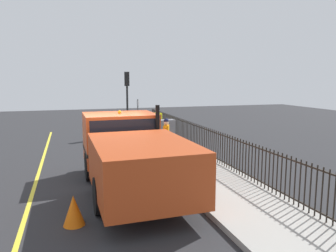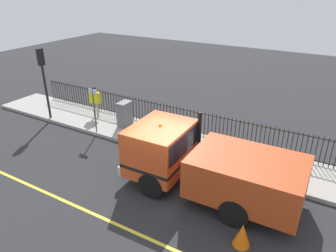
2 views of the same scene
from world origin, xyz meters
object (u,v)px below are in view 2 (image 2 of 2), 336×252
(work_truck, at_px, (200,161))
(pedestrian_distant, at_px, (95,99))
(traffic_light_near, at_px, (43,70))
(utility_cabinet, at_px, (125,114))
(street_sign, at_px, (94,105))
(worker_standing, at_px, (160,124))
(traffic_cone, at_px, (242,235))

(work_truck, height_order, pedestrian_distant, work_truck)
(traffic_light_near, relative_size, utility_cabinet, 2.94)
(traffic_light_near, height_order, utility_cabinet, traffic_light_near)
(work_truck, xyz_separation_m, street_sign, (1.63, 6.34, 0.32))
(work_truck, relative_size, utility_cabinet, 4.95)
(utility_cabinet, bearing_deg, pedestrian_distant, 87.06)
(pedestrian_distant, height_order, utility_cabinet, pedestrian_distant)
(worker_standing, relative_size, pedestrian_distant, 0.98)
(traffic_light_near, distance_m, street_sign, 3.58)
(work_truck, xyz_separation_m, pedestrian_distant, (3.04, 7.61, -0.06))
(traffic_cone, bearing_deg, pedestrian_distant, 63.94)
(pedestrian_distant, distance_m, street_sign, 1.93)
(work_truck, relative_size, traffic_cone, 8.61)
(pedestrian_distant, xyz_separation_m, traffic_cone, (-4.79, -9.79, -0.84))
(worker_standing, height_order, street_sign, street_sign)
(work_truck, bearing_deg, utility_cabinet, 61.00)
(work_truck, bearing_deg, street_sign, 74.43)
(work_truck, distance_m, traffic_cone, 2.93)
(traffic_cone, bearing_deg, work_truck, 51.34)
(traffic_light_near, xyz_separation_m, traffic_cone, (-3.43, -11.88, -2.46))
(pedestrian_distant, height_order, traffic_cone, pedestrian_distant)
(work_truck, distance_m, traffic_light_near, 9.97)
(worker_standing, relative_size, utility_cabinet, 1.32)
(worker_standing, distance_m, street_sign, 3.49)
(work_truck, height_order, worker_standing, work_truck)
(pedestrian_distant, xyz_separation_m, traffic_light_near, (-1.35, 2.09, 1.61))
(utility_cabinet, xyz_separation_m, street_sign, (-1.31, 0.78, 0.79))
(pedestrian_distant, bearing_deg, traffic_cone, 125.76)
(pedestrian_distant, relative_size, utility_cabinet, 1.35)
(pedestrian_distant, distance_m, traffic_cone, 10.93)
(work_truck, relative_size, pedestrian_distant, 3.68)
(traffic_cone, bearing_deg, worker_standing, 52.93)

